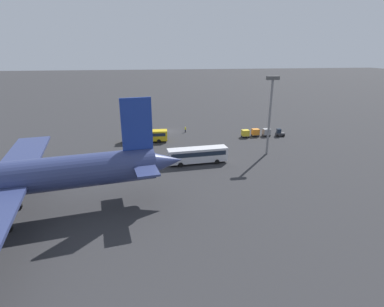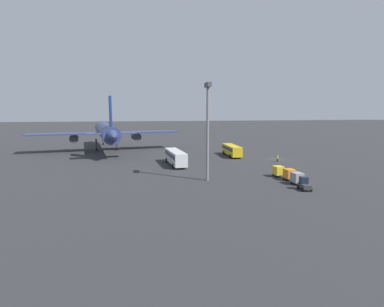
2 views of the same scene
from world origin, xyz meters
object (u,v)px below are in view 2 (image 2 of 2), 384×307
at_px(shuttle_bus_far, 175,156).
at_px(cargo_cart_yellow, 278,171).
at_px(airplane, 106,131).
at_px(worker_person, 277,159).
at_px(shuttle_bus_near, 232,150).
at_px(cargo_cart_grey, 297,178).
at_px(baggage_tug, 304,184).
at_px(cargo_cart_orange, 289,174).

height_order(shuttle_bus_far, cargo_cart_yellow, shuttle_bus_far).
bearing_deg(airplane, worker_person, -135.11).
bearing_deg(shuttle_bus_near, cargo_cart_grey, -176.30).
bearing_deg(cargo_cart_grey, shuttle_bus_near, 1.33).
height_order(shuttle_bus_far, worker_person, shuttle_bus_far).
distance_m(airplane, shuttle_bus_near, 41.19).
distance_m(shuttle_bus_far, cargo_cart_yellow, 24.11).
height_order(baggage_tug, worker_person, baggage_tug).
bearing_deg(baggage_tug, airplane, 39.79).
height_order(airplane, cargo_cart_orange, airplane).
bearing_deg(worker_person, cargo_cart_grey, 161.64).
height_order(worker_person, cargo_cart_grey, cargo_cart_grey).
bearing_deg(baggage_tug, worker_person, -9.93).
bearing_deg(cargo_cart_grey, baggage_tug, 167.93).
relative_size(shuttle_bus_far, cargo_cart_yellow, 6.20).
bearing_deg(cargo_cart_yellow, worker_person, -25.99).
distance_m(airplane, cargo_cart_yellow, 59.62).
bearing_deg(baggage_tug, cargo_cart_grey, -4.49).
xyz_separation_m(shuttle_bus_near, worker_person, (-11.59, -8.02, -0.96)).
height_order(shuttle_bus_near, worker_person, shuttle_bus_near).
xyz_separation_m(worker_person, cargo_cart_grey, (-21.82, 7.24, 0.32)).
height_order(airplane, shuttle_bus_far, airplane).
distance_m(shuttle_bus_near, shuttle_bus_far, 20.47).
xyz_separation_m(airplane, cargo_cart_yellow, (-47.11, -36.20, -4.95)).
height_order(airplane, worker_person, airplane).
distance_m(worker_person, cargo_cart_yellow, 17.37).
relative_size(shuttle_bus_near, baggage_tug, 4.54).
bearing_deg(shuttle_bus_near, baggage_tug, -177.60).
height_order(cargo_cart_grey, cargo_cart_yellow, same).
distance_m(shuttle_bus_far, cargo_cart_grey, 28.91).
xyz_separation_m(airplane, cargo_cart_grey, (-53.32, -36.57, -4.95)).
height_order(baggage_tug, cargo_cart_orange, baggage_tug).
bearing_deg(airplane, cargo_cart_grey, -154.95).
bearing_deg(shuttle_bus_far, cargo_cart_yellow, -137.27).
relative_size(shuttle_bus_near, cargo_cart_yellow, 5.62).
relative_size(cargo_cart_grey, cargo_cart_yellow, 1.00).
distance_m(airplane, shuttle_bus_far, 36.15).
distance_m(airplane, worker_person, 54.22).
relative_size(shuttle_bus_far, cargo_cart_grey, 6.20).
bearing_deg(cargo_cart_orange, airplane, 36.25).
xyz_separation_m(cargo_cart_orange, cargo_cart_yellow, (3.11, 0.62, 0.00)).
distance_m(shuttle_bus_far, worker_person, 25.38).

